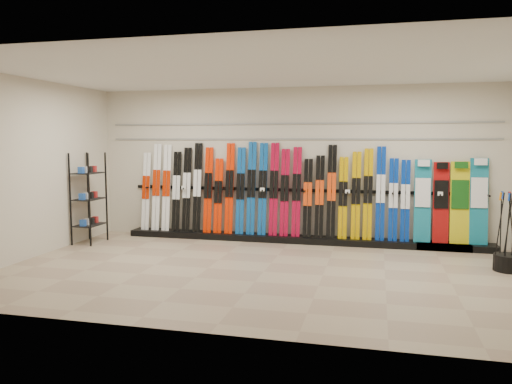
# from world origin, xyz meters

# --- Properties ---
(floor) EXTENTS (8.00, 8.00, 0.00)m
(floor) POSITION_xyz_m (0.00, 0.00, 0.00)
(floor) COLOR gray
(floor) RESTS_ON ground
(back_wall) EXTENTS (8.00, 0.00, 8.00)m
(back_wall) POSITION_xyz_m (0.00, 2.50, 1.50)
(back_wall) COLOR beige
(back_wall) RESTS_ON floor
(left_wall) EXTENTS (0.00, 5.00, 5.00)m
(left_wall) POSITION_xyz_m (-4.00, 0.00, 1.50)
(left_wall) COLOR beige
(left_wall) RESTS_ON floor
(ceiling) EXTENTS (8.00, 8.00, 0.00)m
(ceiling) POSITION_xyz_m (0.00, 0.00, 3.00)
(ceiling) COLOR silver
(ceiling) RESTS_ON back_wall
(ski_rack_base) EXTENTS (8.00, 0.40, 0.12)m
(ski_rack_base) POSITION_xyz_m (0.22, 2.28, 0.06)
(ski_rack_base) COLOR black
(ski_rack_base) RESTS_ON floor
(skis) EXTENTS (5.37, 0.25, 1.83)m
(skis) POSITION_xyz_m (-0.48, 2.34, 0.96)
(skis) COLOR white
(skis) RESTS_ON ski_rack_base
(snowboards) EXTENTS (1.26, 0.24, 1.54)m
(snowboards) POSITION_xyz_m (2.95, 2.35, 0.87)
(snowboards) COLOR #14728C
(snowboards) RESTS_ON ski_rack_base
(accessory_rack) EXTENTS (0.40, 0.60, 1.74)m
(accessory_rack) POSITION_xyz_m (-3.75, 1.30, 0.87)
(accessory_rack) COLOR black
(accessory_rack) RESTS_ON floor
(pole_bin) EXTENTS (0.44, 0.44, 0.25)m
(pole_bin) POSITION_xyz_m (3.60, 0.92, 0.12)
(pole_bin) COLOR black
(pole_bin) RESTS_ON floor
(ski_poles) EXTENTS (0.35, 0.36, 1.18)m
(ski_poles) POSITION_xyz_m (3.58, 0.92, 0.61)
(ski_poles) COLOR black
(ski_poles) RESTS_ON pole_bin
(slatwall_rail_0) EXTENTS (7.60, 0.02, 0.03)m
(slatwall_rail_0) POSITION_xyz_m (0.00, 2.48, 2.00)
(slatwall_rail_0) COLOR gray
(slatwall_rail_0) RESTS_ON back_wall
(slatwall_rail_1) EXTENTS (7.60, 0.02, 0.03)m
(slatwall_rail_1) POSITION_xyz_m (0.00, 2.48, 2.30)
(slatwall_rail_1) COLOR gray
(slatwall_rail_1) RESTS_ON back_wall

